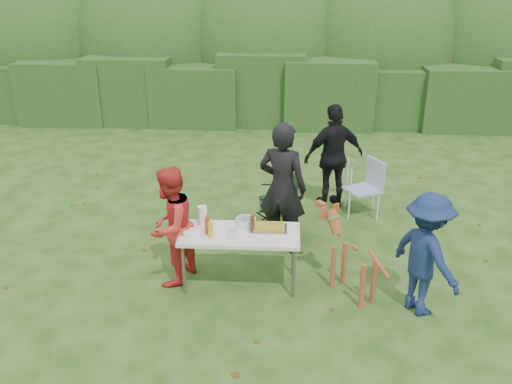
# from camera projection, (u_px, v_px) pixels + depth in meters

# --- Properties ---
(ground) EXTENTS (80.00, 80.00, 0.00)m
(ground) POSITION_uv_depth(u_px,v_px,m) (229.00, 290.00, 6.92)
(ground) COLOR #1E4211
(hedge_row) EXTENTS (22.00, 1.40, 1.70)m
(hedge_row) POSITION_uv_depth(u_px,v_px,m) (262.00, 91.00, 13.95)
(hedge_row) COLOR #23471C
(hedge_row) RESTS_ON ground
(shrub_backdrop) EXTENTS (20.00, 2.60, 3.20)m
(shrub_backdrop) POSITION_uv_depth(u_px,v_px,m) (265.00, 52.00, 15.14)
(shrub_backdrop) COLOR #3D6628
(shrub_backdrop) RESTS_ON ground
(folding_table) EXTENTS (1.50, 0.70, 0.74)m
(folding_table) POSITION_uv_depth(u_px,v_px,m) (240.00, 237.00, 6.81)
(folding_table) COLOR silver
(folding_table) RESTS_ON ground
(person_cook) EXTENTS (0.81, 0.66, 1.91)m
(person_cook) POSITION_uv_depth(u_px,v_px,m) (282.00, 188.00, 7.58)
(person_cook) COLOR black
(person_cook) RESTS_ON ground
(person_red_jacket) EXTENTS (0.81, 0.92, 1.57)m
(person_red_jacket) POSITION_uv_depth(u_px,v_px,m) (170.00, 227.00, 6.84)
(person_red_jacket) COLOR red
(person_red_jacket) RESTS_ON ground
(person_black_puffy) EXTENTS (1.13, 0.77, 1.78)m
(person_black_puffy) POSITION_uv_depth(u_px,v_px,m) (334.00, 157.00, 9.02)
(person_black_puffy) COLOR black
(person_black_puffy) RESTS_ON ground
(child) EXTENTS (0.99, 1.13, 1.51)m
(child) POSITION_uv_depth(u_px,v_px,m) (426.00, 255.00, 6.24)
(child) COLOR navy
(child) RESTS_ON ground
(dog) EXTENTS (0.98, 1.12, 1.02)m
(dog) POSITION_uv_depth(u_px,v_px,m) (354.00, 259.00, 6.63)
(dog) COLOR #9D4B27
(dog) RESTS_ON ground
(camping_chair) EXTENTS (0.68, 0.68, 1.06)m
(camping_chair) POSITION_uv_depth(u_px,v_px,m) (278.00, 200.00, 8.26)
(camping_chair) COLOR #18391B
(camping_chair) RESTS_ON ground
(lawn_chair) EXTENTS (0.74, 0.74, 0.92)m
(lawn_chair) POSITION_uv_depth(u_px,v_px,m) (363.00, 187.00, 8.90)
(lawn_chair) COLOR #4065AE
(lawn_chair) RESTS_ON ground
(food_tray) EXTENTS (0.45, 0.30, 0.02)m
(food_tray) POSITION_uv_depth(u_px,v_px,m) (269.00, 229.00, 6.86)
(food_tray) COLOR #B7B7BA
(food_tray) RESTS_ON folding_table
(focaccia_bread) EXTENTS (0.40, 0.26, 0.04)m
(focaccia_bread) POSITION_uv_depth(u_px,v_px,m) (269.00, 227.00, 6.85)
(focaccia_bread) COLOR #AA9025
(focaccia_bread) RESTS_ON food_tray
(mustard_bottle) EXTENTS (0.06, 0.06, 0.20)m
(mustard_bottle) POSITION_uv_depth(u_px,v_px,m) (210.00, 230.00, 6.64)
(mustard_bottle) COLOR gold
(mustard_bottle) RESTS_ON folding_table
(ketchup_bottle) EXTENTS (0.06, 0.06, 0.22)m
(ketchup_bottle) POSITION_uv_depth(u_px,v_px,m) (207.00, 226.00, 6.71)
(ketchup_bottle) COLOR #B32C26
(ketchup_bottle) RESTS_ON folding_table
(beer_bottle) EXTENTS (0.06, 0.06, 0.24)m
(beer_bottle) POSITION_uv_depth(u_px,v_px,m) (252.00, 224.00, 6.74)
(beer_bottle) COLOR #47230F
(beer_bottle) RESTS_ON folding_table
(paper_towel_roll) EXTENTS (0.12, 0.12, 0.26)m
(paper_towel_roll) POSITION_uv_depth(u_px,v_px,m) (203.00, 216.00, 6.95)
(paper_towel_roll) COLOR white
(paper_towel_roll) RESTS_ON folding_table
(cup_stack) EXTENTS (0.08, 0.08, 0.18)m
(cup_stack) POSITION_uv_depth(u_px,v_px,m) (232.00, 233.00, 6.59)
(cup_stack) COLOR white
(cup_stack) RESTS_ON folding_table
(pasta_bowl) EXTENTS (0.26, 0.26, 0.10)m
(pasta_bowl) POSITION_uv_depth(u_px,v_px,m) (246.00, 222.00, 6.96)
(pasta_bowl) COLOR silver
(pasta_bowl) RESTS_ON folding_table
(plate_stack) EXTENTS (0.24, 0.24, 0.05)m
(plate_stack) POSITION_uv_depth(u_px,v_px,m) (193.00, 233.00, 6.71)
(plate_stack) COLOR white
(plate_stack) RESTS_ON folding_table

